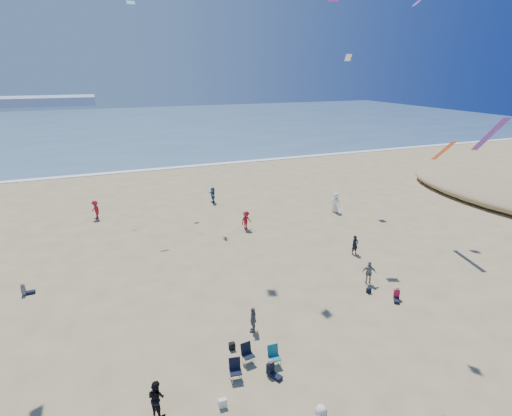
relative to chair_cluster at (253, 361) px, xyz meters
name	(u,v)px	position (x,y,z in m)	size (l,w,h in m)	color
ocean	(121,126)	(0.05, 91.83, -0.47)	(220.00, 100.00, 0.06)	#476B84
surf_line	(145,170)	(0.05, 41.83, -0.46)	(220.00, 1.20, 0.08)	white
standing_flyers	(271,263)	(4.45, 8.19, 0.35)	(34.42, 36.39, 1.93)	#2F5182
seated_group	(309,370)	(2.15, -1.43, -0.08)	(22.13, 23.51, 0.84)	white
chair_cluster	(253,361)	(0.00, 0.00, 0.00)	(2.65, 1.48, 1.00)	black
white_tote	(223,403)	(-1.97, -1.59, -0.30)	(0.35, 0.20, 0.40)	silver
black_backpack	(232,346)	(-0.47, 1.70, -0.31)	(0.30, 0.22, 0.38)	black
navy_bag	(369,290)	(9.20, 3.65, -0.33)	(0.28, 0.18, 0.34)	black
kites_aloft	(353,40)	(9.68, 8.15, 14.46)	(30.30, 43.22, 28.84)	white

